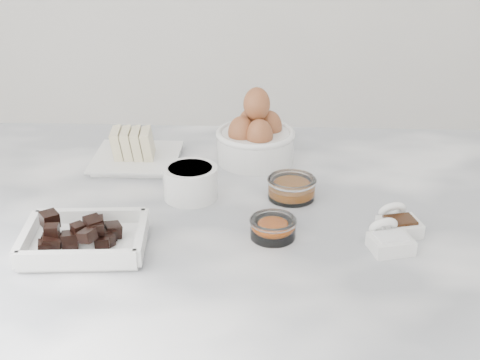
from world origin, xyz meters
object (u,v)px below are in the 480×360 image
(sugar_ramekin, at_px, (191,181))
(egg_bowl, at_px, (255,137))
(butter_plate, at_px, (135,151))
(salt_spoon, at_px, (389,239))
(honey_bowl, at_px, (292,188))
(chocolate_dish, at_px, (84,237))
(vanilla_spoon, at_px, (398,223))
(zest_bowl, at_px, (273,227))

(sugar_ramekin, xyz_separation_m, egg_bowl, (0.11, 0.17, 0.02))
(butter_plate, relative_size, salt_spoon, 1.94)
(butter_plate, xyz_separation_m, honey_bowl, (0.30, -0.14, -0.00))
(chocolate_dish, relative_size, butter_plate, 1.17)
(butter_plate, distance_m, honey_bowl, 0.34)
(sugar_ramekin, xyz_separation_m, vanilla_spoon, (0.34, -0.11, -0.02))
(egg_bowl, bearing_deg, sugar_ramekin, -123.09)
(vanilla_spoon, height_order, salt_spoon, same)
(egg_bowl, relative_size, salt_spoon, 1.83)
(sugar_ramekin, distance_m, zest_bowl, 0.20)
(chocolate_dish, distance_m, egg_bowl, 0.43)
(sugar_ramekin, height_order, egg_bowl, egg_bowl)
(honey_bowl, relative_size, vanilla_spoon, 1.01)
(butter_plate, relative_size, egg_bowl, 1.06)
(honey_bowl, relative_size, zest_bowl, 1.16)
(sugar_ramekin, distance_m, honey_bowl, 0.18)
(vanilla_spoon, bearing_deg, honey_bowl, 145.65)
(egg_bowl, relative_size, zest_bowl, 2.08)
(butter_plate, bearing_deg, chocolate_dish, -92.53)
(butter_plate, xyz_separation_m, zest_bowl, (0.27, -0.28, -0.01))
(egg_bowl, height_order, honey_bowl, egg_bowl)
(honey_bowl, bearing_deg, vanilla_spoon, -34.35)
(honey_bowl, bearing_deg, egg_bowl, 112.54)
(sugar_ramekin, relative_size, egg_bowl, 0.61)
(honey_bowl, bearing_deg, zest_bowl, -103.12)
(vanilla_spoon, distance_m, salt_spoon, 0.06)
(honey_bowl, distance_m, vanilla_spoon, 0.20)
(sugar_ramekin, height_order, zest_bowl, sugar_ramekin)
(honey_bowl, height_order, salt_spoon, salt_spoon)
(chocolate_dish, bearing_deg, egg_bowl, 54.43)
(chocolate_dish, height_order, salt_spoon, chocolate_dish)
(egg_bowl, xyz_separation_m, honey_bowl, (0.07, -0.16, -0.03))
(zest_bowl, distance_m, vanilla_spoon, 0.20)
(egg_bowl, bearing_deg, vanilla_spoon, -49.77)
(chocolate_dish, bearing_deg, zest_bowl, 9.69)
(butter_plate, height_order, vanilla_spoon, butter_plate)
(egg_bowl, relative_size, honey_bowl, 1.80)
(butter_plate, bearing_deg, salt_spoon, -34.56)
(honey_bowl, bearing_deg, salt_spoon, -49.15)
(chocolate_dish, height_order, vanilla_spoon, chocolate_dish)
(vanilla_spoon, bearing_deg, sugar_ramekin, 162.59)
(butter_plate, height_order, salt_spoon, butter_plate)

